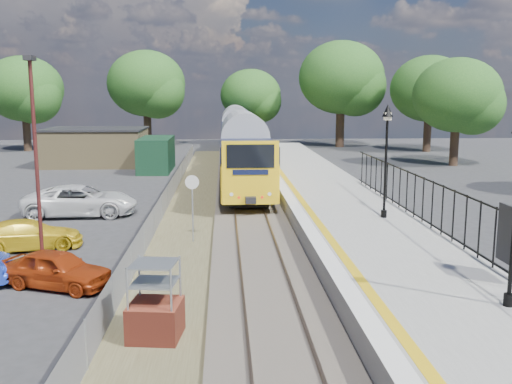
{
  "coord_description": "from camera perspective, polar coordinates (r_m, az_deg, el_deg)",
  "views": [
    {
      "loc": [
        -1.23,
        -16.56,
        5.86
      ],
      "look_at": [
        0.04,
        6.03,
        2.0
      ],
      "focal_mm": 40.0,
      "sensor_mm": 36.0,
      "label": 1
    }
  ],
  "objects": [
    {
      "name": "car_yellow",
      "position": [
        23.56,
        -21.76,
        -3.99
      ],
      "size": [
        4.22,
        2.53,
        1.15
      ],
      "primitive_type": "imported",
      "rotation": [
        0.0,
        0.0,
        1.82
      ],
      "color": "gold",
      "rests_on": "ground"
    },
    {
      "name": "carpark_lamp",
      "position": [
        18.9,
        -21.15,
        3.41
      ],
      "size": [
        0.25,
        0.5,
        7.03
      ],
      "color": "#461917",
      "rests_on": "ground"
    },
    {
      "name": "victorian_lamp_north",
      "position": [
        23.54,
        12.95,
        5.63
      ],
      "size": [
        0.44,
        0.44,
        4.6
      ],
      "color": "black",
      "rests_on": "platform"
    },
    {
      "name": "train",
      "position": [
        47.08,
        -1.73,
        5.39
      ],
      "size": [
        2.82,
        40.83,
        3.51
      ],
      "color": "yellow",
      "rests_on": "ground"
    },
    {
      "name": "car_red",
      "position": [
        18.66,
        -19.29,
        -7.29
      ],
      "size": [
        3.72,
        2.57,
        1.18
      ],
      "primitive_type": "imported",
      "rotation": [
        0.0,
        0.0,
        1.19
      ],
      "color": "#9F320E",
      "rests_on": "ground"
    },
    {
      "name": "palisade_fence",
      "position": [
        20.74,
        18.89,
        -2.04
      ],
      "size": [
        0.12,
        26.0,
        2.0
      ],
      "color": "black",
      "rests_on": "platform"
    },
    {
      "name": "platform",
      "position": [
        25.73,
        9.04,
        -2.58
      ],
      "size": [
        5.0,
        70.0,
        0.9
      ],
      "primitive_type": "cube",
      "color": "gray",
      "rests_on": "ground"
    },
    {
      "name": "outbuilding",
      "position": [
        48.93,
        -14.66,
        4.28
      ],
      "size": [
        10.8,
        10.1,
        3.12
      ],
      "color": "#8F7C50",
      "rests_on": "ground"
    },
    {
      "name": "ground",
      "position": [
        17.61,
        0.98,
        -9.76
      ],
      "size": [
        120.0,
        120.0,
        0.0
      ],
      "primitive_type": "plane",
      "color": "#2D2D30",
      "rests_on": "ground"
    },
    {
      "name": "tree_line",
      "position": [
        58.62,
        -0.66,
        10.41
      ],
      "size": [
        56.8,
        43.8,
        11.88
      ],
      "color": "#332319",
      "rests_on": "ground"
    },
    {
      "name": "car_white",
      "position": [
        29.18,
        -17.14,
        -0.84
      ],
      "size": [
        5.53,
        2.77,
        1.5
      ],
      "primitive_type": "imported",
      "rotation": [
        0.0,
        0.0,
        1.62
      ],
      "color": "silver",
      "rests_on": "ground"
    },
    {
      "name": "speed_sign",
      "position": [
        22.67,
        -6.39,
        -0.53
      ],
      "size": [
        0.55,
        0.14,
        2.75
      ],
      "rotation": [
        0.0,
        0.0,
        -0.16
      ],
      "color": "#999EA3",
      "rests_on": "ground"
    },
    {
      "name": "brick_plinth",
      "position": [
        14.15,
        -10.06,
        -10.82
      ],
      "size": [
        1.36,
        1.36,
        1.96
      ],
      "rotation": [
        0.0,
        0.0,
        -0.13
      ],
      "color": "maroon",
      "rests_on": "ground"
    },
    {
      "name": "wire_fence",
      "position": [
        29.19,
        -9.01,
        -0.82
      ],
      "size": [
        0.06,
        52.0,
        1.2
      ],
      "color": "#999EA3",
      "rests_on": "ground"
    },
    {
      "name": "platform_edge",
      "position": [
        25.28,
        4.5,
        -1.65
      ],
      "size": [
        0.9,
        70.0,
        0.01
      ],
      "color": "silver",
      "rests_on": "platform"
    },
    {
      "name": "track_bed",
      "position": [
        26.87,
        -1.54,
        -2.72
      ],
      "size": [
        5.9,
        80.0,
        0.29
      ],
      "color": "#473F38",
      "rests_on": "ground"
    }
  ]
}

